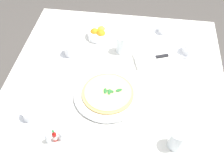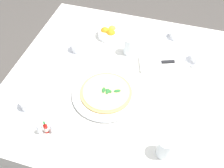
% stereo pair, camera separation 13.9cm
% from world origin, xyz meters
% --- Properties ---
extents(ground_plane, '(8.00, 8.00, 0.00)m').
position_xyz_m(ground_plane, '(0.00, 0.00, 0.00)').
color(ground_plane, '#4C4742').
extents(dining_table, '(1.18, 1.18, 0.76)m').
position_xyz_m(dining_table, '(0.00, 0.00, 0.63)').
color(dining_table, white).
rests_on(dining_table, ground_plane).
extents(pizza_plate, '(0.35, 0.35, 0.02)m').
position_xyz_m(pizza_plate, '(0.03, 0.13, 0.77)').
color(pizza_plate, white).
rests_on(pizza_plate, dining_table).
extents(pizza, '(0.27, 0.27, 0.02)m').
position_xyz_m(pizza, '(0.02, 0.13, 0.78)').
color(pizza, '#DBAD60').
rests_on(pizza, pizza_plate).
extents(coffee_cup_far_right, '(0.13, 0.13, 0.06)m').
position_xyz_m(coffee_cup_far_right, '(-0.40, -0.26, 0.79)').
color(coffee_cup_far_right, white).
rests_on(coffee_cup_far_right, dining_table).
extents(coffee_cup_center_back, '(0.13, 0.13, 0.06)m').
position_xyz_m(coffee_cup_center_back, '(0.37, 0.31, 0.78)').
color(coffee_cup_center_back, white).
rests_on(coffee_cup_center_back, dining_table).
extents(coffee_cup_near_right, '(0.13, 0.13, 0.06)m').
position_xyz_m(coffee_cup_near_right, '(-0.26, -0.43, 0.78)').
color(coffee_cup_near_right, white).
rests_on(coffee_cup_near_right, dining_table).
extents(coffee_cup_far_left, '(0.13, 0.13, 0.07)m').
position_xyz_m(coffee_cup_far_left, '(0.29, -0.15, 0.79)').
color(coffee_cup_far_left, white).
rests_on(coffee_cup_far_left, dining_table).
extents(water_glass_right_edge, '(0.07, 0.07, 0.11)m').
position_xyz_m(water_glass_right_edge, '(-0.01, -0.22, 0.80)').
color(water_glass_right_edge, white).
rests_on(water_glass_right_edge, dining_table).
extents(water_glass_back_corner, '(0.07, 0.07, 0.11)m').
position_xyz_m(water_glass_back_corner, '(-0.31, 0.37, 0.80)').
color(water_glass_back_corner, white).
rests_on(water_glass_back_corner, dining_table).
extents(napkin_folded, '(0.25, 0.19, 0.02)m').
position_xyz_m(napkin_folded, '(-0.20, -0.16, 0.77)').
color(napkin_folded, white).
rests_on(napkin_folded, dining_table).
extents(dinner_knife, '(0.19, 0.09, 0.01)m').
position_xyz_m(dinner_knife, '(-0.20, -0.16, 0.78)').
color(dinner_knife, silver).
rests_on(dinner_knife, napkin_folded).
extents(citrus_bowl, '(0.15, 0.15, 0.07)m').
position_xyz_m(citrus_bowl, '(0.15, -0.33, 0.78)').
color(citrus_bowl, white).
rests_on(citrus_bowl, dining_table).
extents(hot_sauce_bottle, '(0.02, 0.02, 0.08)m').
position_xyz_m(hot_sauce_bottle, '(0.22, 0.41, 0.79)').
color(hot_sauce_bottle, '#B7140F').
rests_on(hot_sauce_bottle, dining_table).
extents(salt_shaker, '(0.03, 0.03, 0.06)m').
position_xyz_m(salt_shaker, '(0.25, 0.42, 0.78)').
color(salt_shaker, white).
rests_on(salt_shaker, dining_table).
extents(pepper_shaker, '(0.03, 0.03, 0.06)m').
position_xyz_m(pepper_shaker, '(0.19, 0.40, 0.78)').
color(pepper_shaker, white).
rests_on(pepper_shaker, dining_table).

